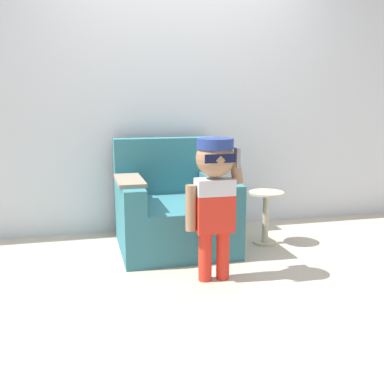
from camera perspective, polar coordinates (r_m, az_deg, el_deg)
The scene contains 5 objects.
ground_plane at distance 3.61m, azimuth 1.38°, elevation -7.98°, with size 10.00×10.00×0.00m, color #BCB29E.
wall_back at distance 4.23m, azimuth -1.68°, elevation 12.81°, with size 10.00×0.05×2.60m.
armchair at distance 3.78m, azimuth -2.53°, elevation -2.26°, with size 0.92×0.96×0.88m.
person_child at distance 2.96m, azimuth 2.86°, elevation 0.61°, with size 0.40×0.30×0.97m.
side_table at distance 3.86m, azimuth 9.35°, elevation -2.57°, with size 0.30×0.30×0.45m.
Camera 1 is at (-0.91, -3.28, 1.21)m, focal length 42.00 mm.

